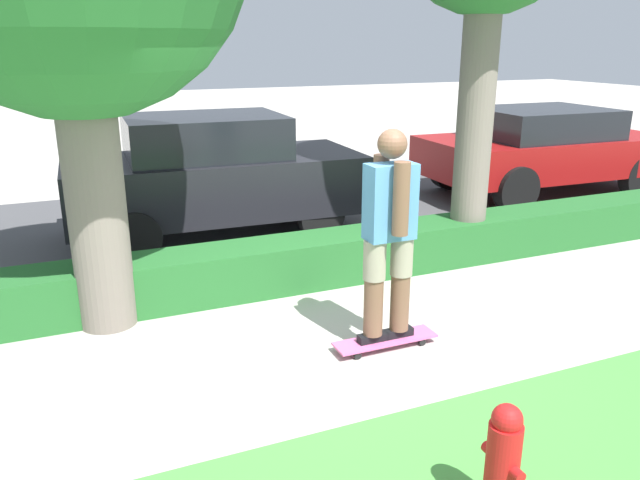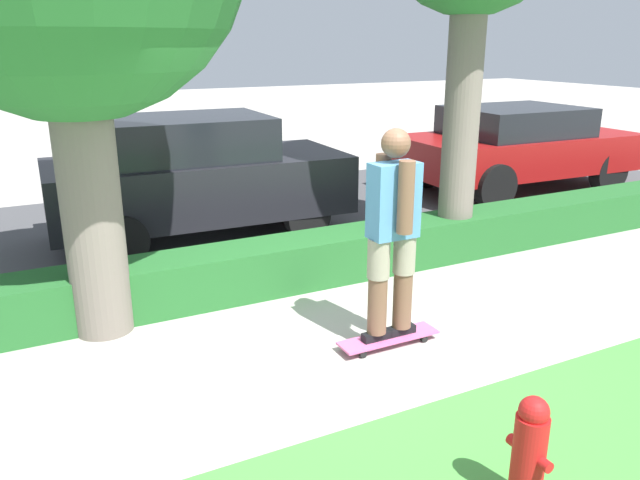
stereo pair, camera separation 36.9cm
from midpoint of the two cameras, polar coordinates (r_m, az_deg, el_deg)
ground_plane at (r=5.38m, az=-1.16°, el=-10.50°), size 60.00×60.00×0.00m
street_asphalt at (r=9.08m, az=-12.83°, el=1.06°), size 18.69×5.00×0.01m
hedge_row at (r=6.63m, az=-7.24°, el=-2.61°), size 18.69×0.60×0.51m
skateboard at (r=5.52m, az=4.38°, el=-8.95°), size 0.93×0.24×0.08m
skater_person at (r=5.16m, az=4.63°, el=0.85°), size 0.52×0.47×1.81m
parked_car_middle at (r=8.54m, az=-12.34°, el=5.75°), size 3.95×1.87×1.61m
parked_car_rear at (r=11.52m, az=16.69°, el=8.26°), size 4.24×2.09×1.46m
fire_hydrant at (r=3.81m, az=15.84°, el=-18.21°), size 0.19×0.30×0.70m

